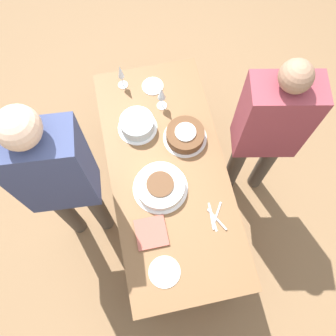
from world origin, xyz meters
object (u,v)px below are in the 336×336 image
(wine_glass_near, at_px, (162,94))
(cake_center_white, at_px, (160,186))
(cake_back_decorated, at_px, (137,124))
(person_watching, at_px, (58,179))
(wine_glass_far, at_px, (121,73))
(person_cutting, at_px, (268,129))
(cake_front_chocolate, at_px, (185,135))

(wine_glass_near, bearing_deg, cake_center_white, 167.49)
(cake_center_white, xyz_separation_m, cake_back_decorated, (0.45, 0.06, 0.01))
(cake_back_decorated, relative_size, person_watching, 0.15)
(wine_glass_far, relative_size, person_cutting, 0.14)
(cake_center_white, xyz_separation_m, wine_glass_far, (0.81, 0.11, 0.10))
(cake_back_decorated, xyz_separation_m, wine_glass_near, (0.14, -0.20, 0.09))
(cake_back_decorated, distance_m, person_watching, 0.69)
(wine_glass_far, bearing_deg, cake_center_white, -172.64)
(cake_back_decorated, bearing_deg, cake_center_white, -171.95)
(wine_glass_near, xyz_separation_m, person_cutting, (-0.42, -0.58, 0.06))
(cake_front_chocolate, distance_m, person_cutting, 0.53)
(cake_front_chocolate, bearing_deg, wine_glass_near, 19.92)
(wine_glass_far, relative_size, person_watching, 0.12)
(person_cutting, distance_m, person_watching, 1.28)
(cake_center_white, height_order, person_watching, person_watching)
(cake_front_chocolate, relative_size, wine_glass_far, 1.36)
(cake_back_decorated, xyz_separation_m, wine_glass_far, (0.36, 0.04, 0.09))
(wine_glass_near, relative_size, person_cutting, 0.13)
(wine_glass_near, height_order, person_watching, person_watching)
(cake_center_white, bearing_deg, cake_back_decorated, 8.05)
(wine_glass_near, distance_m, wine_glass_far, 0.33)
(wine_glass_near, bearing_deg, person_cutting, -125.94)
(person_cutting, xyz_separation_m, person_watching, (-0.11, 1.27, 0.12))
(cake_center_white, height_order, cake_back_decorated, cake_back_decorated)
(cake_back_decorated, height_order, person_cutting, person_cutting)
(cake_front_chocolate, relative_size, person_watching, 0.17)
(cake_center_white, distance_m, cake_back_decorated, 0.46)
(wine_glass_far, bearing_deg, wine_glass_near, -133.57)
(cake_back_decorated, height_order, wine_glass_far, wine_glass_far)
(wine_glass_near, distance_m, person_watching, 0.89)
(cake_center_white, xyz_separation_m, person_watching, (0.06, 0.55, 0.29))
(wine_glass_near, height_order, wine_glass_far, wine_glass_far)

